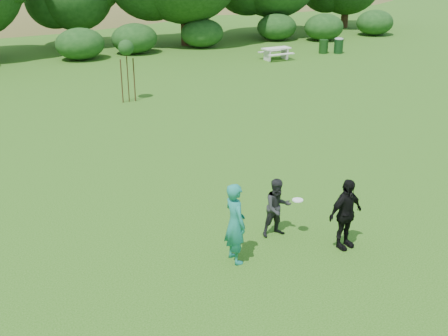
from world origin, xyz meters
The scene contains 9 objects.
ground centered at (0.00, 0.00, 0.00)m, with size 120.00×120.00×0.00m, color #19470C.
player_teal centered at (-1.17, 0.21, 0.97)m, with size 0.70×0.46×1.93m, color #1B7A6E.
player_grey centered at (0.35, 0.80, 0.76)m, with size 0.74×0.57×1.51m, color #232325.
player_black centered at (1.44, -0.45, 0.88)m, with size 1.03×0.43×1.76m, color black.
trash_can_near centered at (16.77, 20.72, 0.45)m, with size 0.60×0.60×0.90m, color #153714.
frisbee centered at (0.72, 0.49, 1.01)m, with size 0.27×0.27×0.03m.
sapling centered at (1.22, 14.83, 2.42)m, with size 0.70×0.70×2.85m.
picnic_table centered at (12.73, 20.26, 0.52)m, with size 1.80×1.48×0.76m.
trash_can_lidded centered at (17.66, 20.25, 0.54)m, with size 0.60×0.60×1.05m.
Camera 1 is at (-6.63, -9.67, 6.83)m, focal length 45.00 mm.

